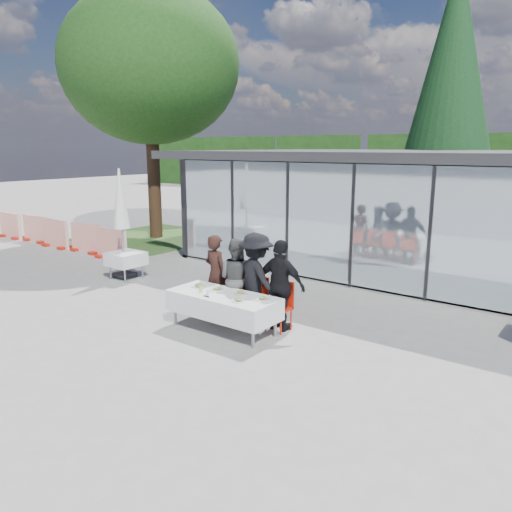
# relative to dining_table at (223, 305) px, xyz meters

# --- Properties ---
(ground) EXTENTS (90.00, 90.00, 0.00)m
(ground) POSITION_rel_dining_table_xyz_m (-0.41, 0.23, -0.54)
(ground) COLOR gray
(ground) RESTS_ON ground
(pavilion) EXTENTS (14.80, 8.80, 3.44)m
(pavilion) POSITION_rel_dining_table_xyz_m (1.59, 8.40, 1.61)
(pavilion) COLOR gray
(pavilion) RESTS_ON ground
(treeline) EXTENTS (62.50, 2.00, 4.40)m
(treeline) POSITION_rel_dining_table_xyz_m (-2.41, 28.23, 1.66)
(treeline) COLOR #143310
(treeline) RESTS_ON ground
(dining_table) EXTENTS (2.26, 0.96, 0.75)m
(dining_table) POSITION_rel_dining_table_xyz_m (0.00, 0.00, 0.00)
(dining_table) COLOR silver
(dining_table) RESTS_ON ground
(diner_a) EXTENTS (0.71, 0.71, 1.74)m
(diner_a) POSITION_rel_dining_table_xyz_m (-0.83, 0.73, 0.33)
(diner_a) COLOR black
(diner_a) RESTS_ON ground
(diner_chair_a) EXTENTS (0.44, 0.44, 0.97)m
(diner_chair_a) POSITION_rel_dining_table_xyz_m (-0.83, 0.75, -0.00)
(diner_chair_a) COLOR #AD190B
(diner_chair_a) RESTS_ON ground
(diner_b) EXTENTS (0.88, 0.88, 1.73)m
(diner_b) POSITION_rel_dining_table_xyz_m (-0.25, 0.73, 0.33)
(diner_b) COLOR #545454
(diner_b) RESTS_ON ground
(diner_chair_b) EXTENTS (0.44, 0.44, 0.97)m
(diner_chair_b) POSITION_rel_dining_table_xyz_m (-0.25, 0.75, -0.00)
(diner_chair_b) COLOR #AD190B
(diner_chair_b) RESTS_ON ground
(diner_c) EXTENTS (1.50, 1.50, 1.89)m
(diner_c) POSITION_rel_dining_table_xyz_m (0.26, 0.73, 0.41)
(diner_c) COLOR black
(diner_c) RESTS_ON ground
(diner_chair_c) EXTENTS (0.44, 0.44, 0.97)m
(diner_chair_c) POSITION_rel_dining_table_xyz_m (0.26, 0.75, -0.00)
(diner_chair_c) COLOR #AD190B
(diner_chair_c) RESTS_ON ground
(diner_d) EXTENTS (1.11, 1.11, 1.81)m
(diner_d) POSITION_rel_dining_table_xyz_m (0.86, 0.73, 0.37)
(diner_d) COLOR black
(diner_d) RESTS_ON ground
(diner_chair_d) EXTENTS (0.44, 0.44, 0.97)m
(diner_chair_d) POSITION_rel_dining_table_xyz_m (0.86, 0.75, -0.00)
(diner_chair_d) COLOR #AD190B
(diner_chair_d) RESTS_ON ground
(plate_a) EXTENTS (0.29, 0.29, 0.07)m
(plate_a) POSITION_rel_dining_table_xyz_m (-0.75, 0.09, 0.24)
(plate_a) COLOR silver
(plate_a) RESTS_ON dining_table
(plate_b) EXTENTS (0.29, 0.29, 0.07)m
(plate_b) POSITION_rel_dining_table_xyz_m (-0.28, 0.14, 0.24)
(plate_b) COLOR silver
(plate_b) RESTS_ON dining_table
(plate_c) EXTENTS (0.29, 0.29, 0.07)m
(plate_c) POSITION_rel_dining_table_xyz_m (0.27, 0.21, 0.24)
(plate_c) COLOR silver
(plate_c) RESTS_ON dining_table
(plate_d) EXTENTS (0.29, 0.29, 0.07)m
(plate_d) POSITION_rel_dining_table_xyz_m (0.84, 0.17, 0.24)
(plate_d) COLOR silver
(plate_d) RESTS_ON dining_table
(plate_extra) EXTENTS (0.29, 0.29, 0.07)m
(plate_extra) POSITION_rel_dining_table_xyz_m (0.54, -0.18, 0.24)
(plate_extra) COLOR silver
(plate_extra) RESTS_ON dining_table
(juice_bottle) EXTENTS (0.06, 0.06, 0.14)m
(juice_bottle) POSITION_rel_dining_table_xyz_m (-0.44, -0.17, 0.28)
(juice_bottle) COLOR #93C552
(juice_bottle) RESTS_ON dining_table
(drinking_glasses) EXTENTS (0.07, 0.07, 0.10)m
(drinking_glasses) POSITION_rel_dining_table_xyz_m (-0.20, -0.21, 0.26)
(drinking_glasses) COLOR silver
(drinking_glasses) RESTS_ON dining_table
(folded_eyeglasses) EXTENTS (0.14, 0.03, 0.01)m
(folded_eyeglasses) POSITION_rel_dining_table_xyz_m (-0.15, -0.32, 0.22)
(folded_eyeglasses) COLOR black
(folded_eyeglasses) RESTS_ON dining_table
(spare_table_left) EXTENTS (0.86, 0.86, 0.74)m
(spare_table_left) POSITION_rel_dining_table_xyz_m (-4.73, 1.40, 0.02)
(spare_table_left) COLOR silver
(spare_table_left) RESTS_ON ground
(spare_chair_b) EXTENTS (0.55, 0.55, 0.97)m
(spare_chair_b) POSITION_rel_dining_table_xyz_m (3.62, 4.56, -0.00)
(spare_chair_b) COLOR #AD190B
(spare_chair_b) RESTS_ON ground
(market_umbrella) EXTENTS (0.50, 0.50, 3.00)m
(market_umbrella) POSITION_rel_dining_table_xyz_m (-4.90, 1.48, 1.45)
(market_umbrella) COLOR black
(market_umbrella) RESTS_ON ground
(construction_barriers) EXTENTS (7.80, 0.60, 1.00)m
(construction_barriers) POSITION_rel_dining_table_xyz_m (-10.25, 2.74, -0.10)
(construction_barriers) COLOR red
(construction_barriers) RESTS_ON ground
(deciduous_tree) EXTENTS (7.04, 6.40, 9.38)m
(deciduous_tree) POSITION_rel_dining_table_xyz_m (-8.91, 6.23, 5.94)
(deciduous_tree) COLOR #382316
(deciduous_tree) RESTS_ON ground
(conifer_tree) EXTENTS (4.00, 4.00, 10.50)m
(conifer_tree) POSITION_rel_dining_table_xyz_m (0.09, 13.23, 5.45)
(conifer_tree) COLOR #382316
(conifer_tree) RESTS_ON ground
(grass_patch) EXTENTS (5.00, 5.00, 0.02)m
(grass_patch) POSITION_rel_dining_table_xyz_m (-8.91, 6.23, -0.53)
(grass_patch) COLOR #385926
(grass_patch) RESTS_ON ground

